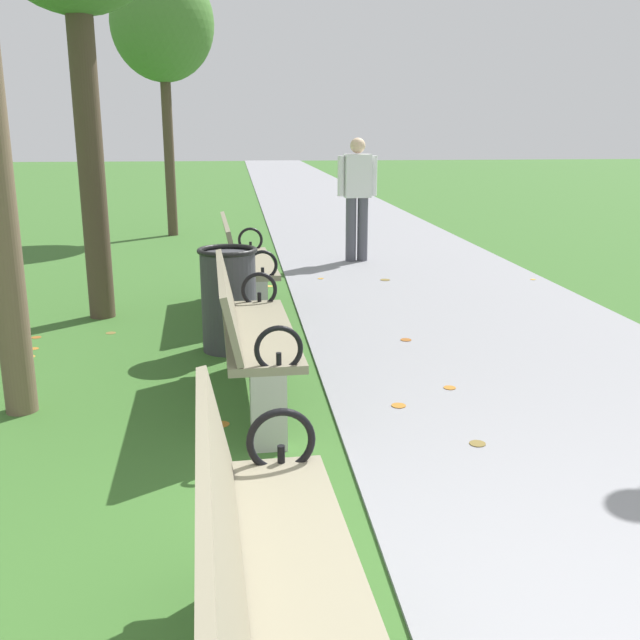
# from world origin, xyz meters

# --- Properties ---
(paved_walkway) EXTENTS (3.08, 44.00, 0.02)m
(paved_walkway) POSITION_xyz_m (1.54, 18.00, 0.01)
(paved_walkway) COLOR gray
(paved_walkway) RESTS_ON ground
(park_bench_1) EXTENTS (0.55, 1.62, 0.90)m
(park_bench_1) POSITION_xyz_m (-0.50, 0.12, 0.49)
(park_bench_1) COLOR gray
(park_bench_1) RESTS_ON ground
(park_bench_2) EXTENTS (0.53, 1.62, 0.90)m
(park_bench_2) POSITION_xyz_m (-0.50, 2.84, 0.49)
(park_bench_2) COLOR gray
(park_bench_2) RESTS_ON ground
(park_bench_3) EXTENTS (0.55, 1.62, 0.90)m
(park_bench_3) POSITION_xyz_m (-0.50, 5.36, 0.49)
(park_bench_3) COLOR gray
(park_bench_3) RESTS_ON ground
(tree_4) EXTENTS (1.63, 1.63, 4.27)m
(tree_4) POSITION_xyz_m (-1.64, 10.80, 3.34)
(tree_4) COLOR #4C3D2D
(tree_4) RESTS_ON ground
(pedestrian_walking) EXTENTS (0.53, 0.24, 1.62)m
(pedestrian_walking) POSITION_xyz_m (1.03, 7.89, 0.93)
(pedestrian_walking) COLOR #4C4C56
(pedestrian_walking) RESTS_ON paved_walkway
(trash_bin) EXTENTS (0.48, 0.48, 0.84)m
(trash_bin) POSITION_xyz_m (-0.65, 4.04, 0.42)
(trash_bin) COLOR #38383D
(trash_bin) RESTS_ON ground
(scattered_leaves) EXTENTS (5.33, 8.50, 0.02)m
(scattered_leaves) POSITION_xyz_m (-0.34, 3.38, 0.01)
(scattered_leaves) COLOR #BC842D
(scattered_leaves) RESTS_ON ground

